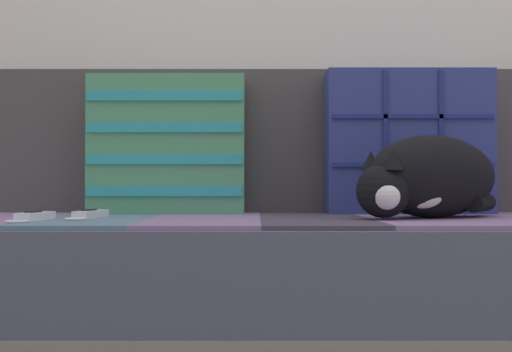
% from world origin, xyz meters
% --- Properties ---
extents(couch, '(2.19, 0.83, 0.36)m').
position_xyz_m(couch, '(0.00, 0.14, 0.18)').
color(couch, gray).
rests_on(couch, ground_plane).
extents(sofa_backrest, '(2.14, 0.14, 0.42)m').
position_xyz_m(sofa_backrest, '(0.00, 0.48, 0.57)').
color(sofa_backrest, '#474242').
rests_on(sofa_backrest, couch).
extents(throw_pillow_quilted, '(0.46, 0.14, 0.40)m').
position_xyz_m(throw_pillow_quilted, '(0.16, 0.33, 0.56)').
color(throw_pillow_quilted, navy).
rests_on(throw_pillow_quilted, couch).
extents(throw_pillow_striped, '(0.43, 0.14, 0.38)m').
position_xyz_m(throw_pillow_striped, '(-0.51, 0.33, 0.55)').
color(throw_pillow_striped, '#4C9366').
rests_on(throw_pillow_striped, couch).
extents(sleeping_cat, '(0.42, 0.35, 0.20)m').
position_xyz_m(sleeping_cat, '(0.14, 0.06, 0.45)').
color(sleeping_cat, black).
rests_on(sleeping_cat, couch).
extents(game_remote_near, '(0.06, 0.19, 0.02)m').
position_xyz_m(game_remote_near, '(-0.76, -0.05, 0.37)').
color(game_remote_near, white).
rests_on(game_remote_near, couch).
extents(game_remote_far, '(0.06, 0.21, 0.02)m').
position_xyz_m(game_remote_far, '(-0.66, 0.06, 0.37)').
color(game_remote_far, white).
rests_on(game_remote_far, couch).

